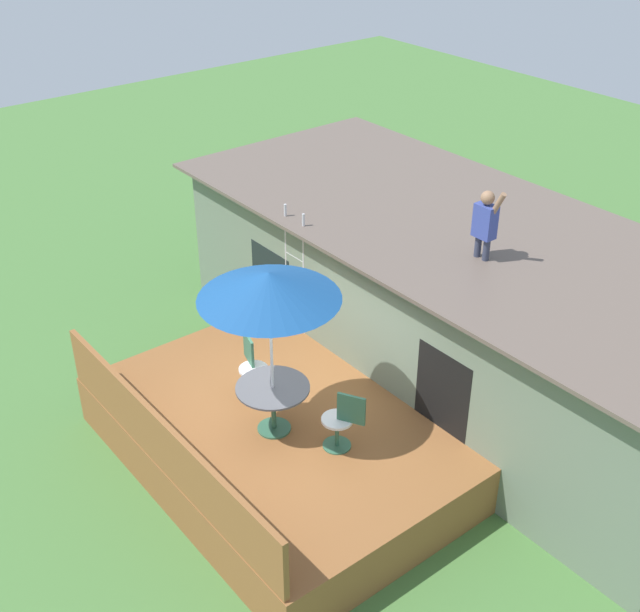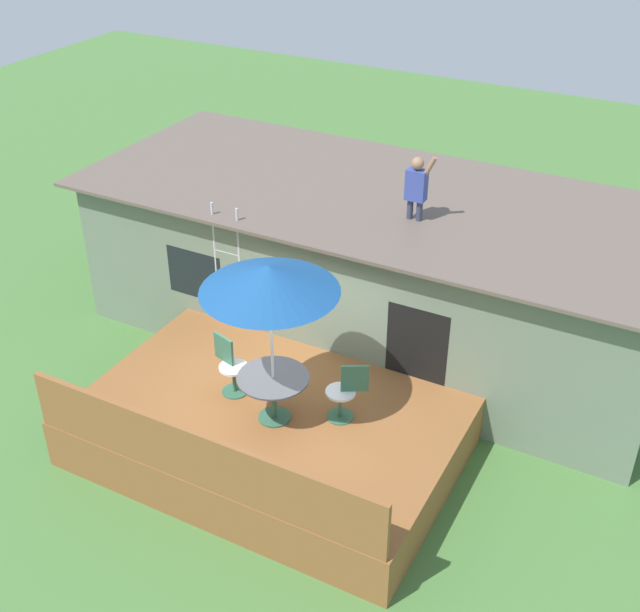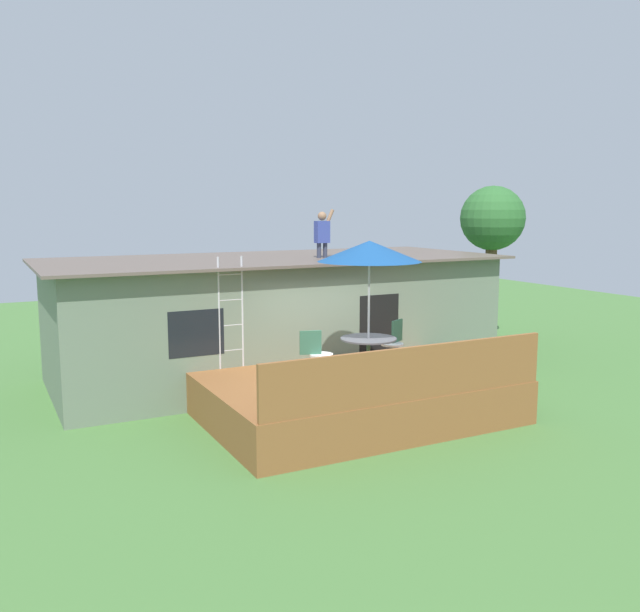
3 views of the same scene
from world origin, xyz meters
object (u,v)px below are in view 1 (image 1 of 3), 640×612
object	(u,v)px
patio_chair_right	(342,421)
patio_umbrella	(269,286)
patio_table	(273,396)
person_figure	(486,220)
step_ladder	(295,270)
patio_chair_left	(252,367)

from	to	relation	value
patio_chair_right	patio_umbrella	bearing A→B (deg)	-0.00
patio_umbrella	patio_chair_right	world-z (taller)	patio_umbrella
patio_table	person_figure	bearing A→B (deg)	77.25
patio_table	step_ladder	size ratio (longest dim) A/B	0.47
patio_table	patio_umbrella	distance (m)	1.76
patio_chair_left	patio_chair_right	size ratio (longest dim) A/B	1.00
patio_table	patio_chair_left	size ratio (longest dim) A/B	1.13
patio_chair_left	person_figure	bearing A→B (deg)	77.31
patio_chair_left	patio_table	bearing A→B (deg)	-0.00
patio_table	patio_chair_right	bearing A→B (deg)	29.20
patio_umbrella	patio_table	bearing A→B (deg)	0.00
patio_table	patio_chair_right	xyz separation A→B (m)	(0.90, 0.50, -0.13)
patio_umbrella	person_figure	xyz separation A→B (m)	(0.74, 3.26, 0.26)
patio_umbrella	patio_chair_right	distance (m)	2.15
patio_table	step_ladder	world-z (taller)	step_ladder
step_ladder	patio_chair_right	world-z (taller)	step_ladder
step_ladder	patio_chair_left	xyz separation A→B (m)	(1.07, -1.63, -0.64)
patio_table	patio_chair_right	size ratio (longest dim) A/B	1.13
step_ladder	person_figure	distance (m)	3.40
person_figure	patio_table	bearing A→B (deg)	-102.75
patio_umbrella	patio_chair_right	xyz separation A→B (m)	(0.90, 0.50, -1.89)
patio_umbrella	step_ladder	xyz separation A→B (m)	(-2.00, 1.90, -1.25)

